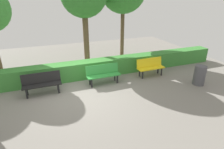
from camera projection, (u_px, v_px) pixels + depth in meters
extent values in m
plane|color=gray|center=(83.00, 94.00, 7.60)|extent=(17.34, 17.34, 0.00)
cube|color=yellow|center=(151.00, 68.00, 9.15)|extent=(1.38, 0.44, 0.05)
cube|color=yellow|center=(149.00, 62.00, 9.22)|extent=(1.37, 0.13, 0.42)
cylinder|color=black|center=(161.00, 72.00, 9.29)|extent=(0.07, 0.07, 0.39)
cylinder|color=black|center=(158.00, 70.00, 9.55)|extent=(0.07, 0.07, 0.39)
cylinder|color=black|center=(143.00, 75.00, 8.93)|extent=(0.07, 0.07, 0.39)
cylinder|color=black|center=(140.00, 73.00, 9.19)|extent=(0.07, 0.07, 0.39)
cube|color=#2D8C38|center=(104.00, 75.00, 8.33)|extent=(1.50, 0.43, 0.05)
cube|color=#2D8C38|center=(102.00, 69.00, 8.40)|extent=(1.50, 0.13, 0.42)
cylinder|color=black|center=(117.00, 79.00, 8.49)|extent=(0.07, 0.07, 0.39)
cylinder|color=black|center=(115.00, 77.00, 8.75)|extent=(0.07, 0.07, 0.39)
cylinder|color=black|center=(92.00, 83.00, 8.09)|extent=(0.07, 0.07, 0.39)
cylinder|color=black|center=(90.00, 81.00, 8.35)|extent=(0.07, 0.07, 0.39)
cube|color=black|center=(42.00, 85.00, 7.47)|extent=(1.51, 0.43, 0.05)
cube|color=black|center=(41.00, 78.00, 7.54)|extent=(1.51, 0.13, 0.42)
cylinder|color=black|center=(59.00, 89.00, 7.63)|extent=(0.07, 0.07, 0.39)
cylinder|color=black|center=(58.00, 86.00, 7.89)|extent=(0.07, 0.07, 0.39)
cylinder|color=black|center=(27.00, 94.00, 7.23)|extent=(0.07, 0.07, 0.39)
cylinder|color=black|center=(27.00, 91.00, 7.48)|extent=(0.07, 0.07, 0.39)
cube|color=#387F33|center=(98.00, 68.00, 9.22)|extent=(13.34, 0.68, 0.80)
cylinder|color=brown|center=(122.00, 33.00, 11.32)|extent=(0.23, 0.23, 3.18)
cylinder|color=brown|center=(86.00, 38.00, 10.13)|extent=(0.30, 0.30, 3.06)
cylinder|color=#4C4C51|center=(200.00, 75.00, 8.30)|extent=(0.50, 0.50, 0.87)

